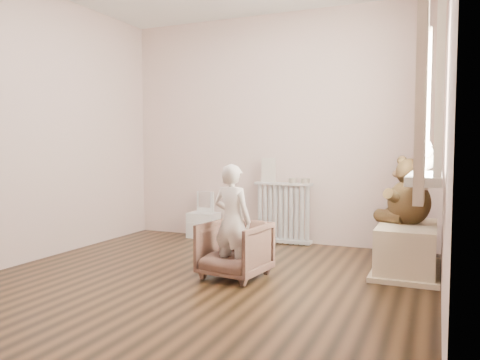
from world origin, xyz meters
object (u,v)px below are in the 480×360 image
at_px(toy_vanity, 204,215).
at_px(radiator, 283,209).
at_px(armchair, 235,250).
at_px(plush_cat, 426,158).
at_px(teddy_bear, 409,195).
at_px(toy_bench, 407,249).
at_px(child, 232,221).

bearing_deg(toy_vanity, radiator, 1.73).
xyz_separation_m(armchair, plush_cat, (1.46, 0.49, 0.77)).
distance_m(toy_vanity, plush_cat, 2.77).
relative_size(toy_vanity, teddy_bear, 0.95).
bearing_deg(toy_bench, armchair, -150.44).
xyz_separation_m(toy_vanity, child, (1.05, -1.49, 0.21)).
bearing_deg(armchair, radiator, 100.18).
relative_size(radiator, toy_vanity, 1.25).
bearing_deg(toy_bench, toy_vanity, 163.59).
bearing_deg(radiator, toy_bench, -27.96).
bearing_deg(radiator, armchair, -88.00).
relative_size(armchair, plush_cat, 2.02).
distance_m(toy_vanity, toy_bench, 2.46).
relative_size(radiator, teddy_bear, 1.19).
bearing_deg(armchair, child, -81.82).
xyz_separation_m(armchair, toy_bench, (1.32, 0.75, -0.03)).
height_order(toy_bench, teddy_bear, teddy_bear).
bearing_deg(armchair, teddy_bear, 39.28).
distance_m(toy_vanity, child, 1.83).
height_order(radiator, teddy_bear, teddy_bear).
height_order(toy_vanity, armchair, toy_vanity).
height_order(child, plush_cat, plush_cat).
height_order(radiator, child, child).
distance_m(toy_vanity, armchair, 1.78).
relative_size(toy_bench, plush_cat, 3.51).
bearing_deg(child, toy_bench, -140.63).
xyz_separation_m(radiator, toy_vanity, (-0.99, -0.03, -0.11)).
bearing_deg(child, armchair, -81.82).
relative_size(radiator, armchair, 1.34).
xyz_separation_m(armchair, teddy_bear, (1.32, 0.80, 0.44)).
height_order(teddy_bear, plush_cat, plush_cat).
bearing_deg(plush_cat, armchair, -176.12).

